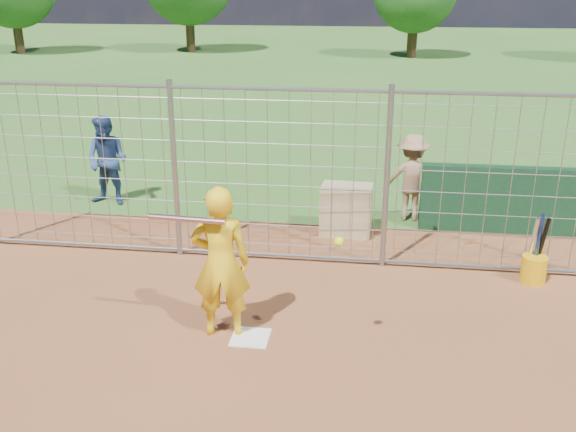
# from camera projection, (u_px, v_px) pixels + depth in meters

# --- Properties ---
(ground) EXTENTS (100.00, 100.00, 0.00)m
(ground) POSITION_uv_depth(u_px,v_px,m) (254.00, 329.00, 7.57)
(ground) COLOR #2D591E
(ground) RESTS_ON ground
(home_plate) EXTENTS (0.43, 0.43, 0.02)m
(home_plate) POSITION_uv_depth(u_px,v_px,m) (250.00, 337.00, 7.38)
(home_plate) COLOR silver
(home_plate) RESTS_ON ground
(dugout_wall) EXTENTS (2.60, 0.20, 1.10)m
(dugout_wall) POSITION_uv_depth(u_px,v_px,m) (503.00, 200.00, 10.28)
(dugout_wall) COLOR #11381E
(dugout_wall) RESTS_ON ground
(batter) EXTENTS (0.71, 0.51, 1.80)m
(batter) POSITION_uv_depth(u_px,v_px,m) (221.00, 263.00, 7.18)
(batter) COLOR yellow
(batter) RESTS_ON ground
(bystander_a) EXTENTS (0.87, 0.72, 1.62)m
(bystander_a) POSITION_uv_depth(u_px,v_px,m) (107.00, 161.00, 11.49)
(bystander_a) COLOR navy
(bystander_a) RESTS_ON ground
(bystander_c) EXTENTS (0.97, 0.58, 1.48)m
(bystander_c) POSITION_uv_depth(u_px,v_px,m) (412.00, 178.00, 10.77)
(bystander_c) COLOR #8D6A4D
(bystander_c) RESTS_ON ground
(equipment_bin) EXTENTS (0.83, 0.59, 0.80)m
(equipment_bin) POSITION_uv_depth(u_px,v_px,m) (346.00, 210.00, 10.28)
(equipment_bin) COLOR tan
(equipment_bin) RESTS_ON ground
(equipment_in_play) EXTENTS (2.12, 0.25, 0.20)m
(equipment_in_play) POSITION_uv_depth(u_px,v_px,m) (222.00, 224.00, 6.79)
(equipment_in_play) COLOR silver
(equipment_in_play) RESTS_ON ground
(bucket_with_bats) EXTENTS (0.34, 0.38, 0.98)m
(bucket_with_bats) POSITION_uv_depth(u_px,v_px,m) (534.00, 265.00, 8.66)
(bucket_with_bats) COLOR #E1A00B
(bucket_with_bats) RESTS_ON ground
(backstop_fence) EXTENTS (9.08, 0.08, 2.60)m
(backstop_fence) POSITION_uv_depth(u_px,v_px,m) (278.00, 178.00, 8.98)
(backstop_fence) COLOR gray
(backstop_fence) RESTS_ON ground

